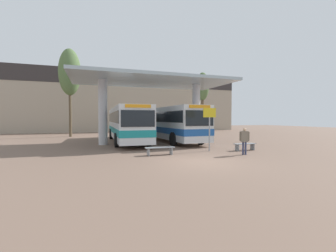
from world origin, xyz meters
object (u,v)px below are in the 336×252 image
at_px(info_sign_platform, 210,120).
at_px(poplar_tree_behind_right, 70,73).
at_px(waiting_bench_near_pillar, 245,145).
at_px(poplar_tree_behind_left, 203,88).
at_px(waiting_bench_mid_platform, 160,149).
at_px(pedestrian_waiting, 244,138).
at_px(transit_bus_center_bay, 172,123).
at_px(transit_bus_left_bay, 127,123).

relative_size(info_sign_platform, poplar_tree_behind_right, 0.27).
height_order(waiting_bench_near_pillar, poplar_tree_behind_right, poplar_tree_behind_right).
bearing_deg(poplar_tree_behind_left, poplar_tree_behind_right, -179.16).
height_order(waiting_bench_near_pillar, waiting_bench_mid_platform, same).
xyz_separation_m(info_sign_platform, poplar_tree_behind_right, (-9.61, 15.58, 5.44)).
bearing_deg(waiting_bench_mid_platform, poplar_tree_behind_left, 55.34).
bearing_deg(info_sign_platform, pedestrian_waiting, -59.34).
height_order(transit_bus_center_bay, poplar_tree_behind_left, poplar_tree_behind_left).
relative_size(transit_bus_left_bay, waiting_bench_near_pillar, 7.97).
distance_m(pedestrian_waiting, poplar_tree_behind_right, 21.63).
bearing_deg(poplar_tree_behind_left, info_sign_platform, -116.12).
bearing_deg(transit_bus_left_bay, poplar_tree_behind_right, -54.77).
relative_size(waiting_bench_near_pillar, waiting_bench_mid_platform, 0.88).
xyz_separation_m(waiting_bench_near_pillar, info_sign_platform, (-2.39, 0.50, 1.67)).
relative_size(pedestrian_waiting, poplar_tree_behind_left, 0.18).
xyz_separation_m(info_sign_platform, pedestrian_waiting, (1.19, -2.00, -1.05)).
xyz_separation_m(transit_bus_left_bay, waiting_bench_mid_platform, (0.71, -8.08, -1.39)).
xyz_separation_m(poplar_tree_behind_left, poplar_tree_behind_right, (-17.37, -0.25, 1.02)).
distance_m(waiting_bench_near_pillar, info_sign_platform, 2.96).
distance_m(waiting_bench_near_pillar, poplar_tree_behind_right, 21.29).
bearing_deg(waiting_bench_mid_platform, pedestrian_waiting, -17.71).
distance_m(info_sign_platform, poplar_tree_behind_left, 18.18).
xyz_separation_m(transit_bus_center_bay, waiting_bench_near_pillar, (2.60, -7.07, -1.42)).
relative_size(pedestrian_waiting, poplar_tree_behind_right, 0.15).
xyz_separation_m(info_sign_platform, poplar_tree_behind_left, (7.76, 15.83, 4.42)).
height_order(transit_bus_center_bay, waiting_bench_mid_platform, transit_bus_center_bay).
height_order(transit_bus_left_bay, poplar_tree_behind_right, poplar_tree_behind_right).
distance_m(waiting_bench_near_pillar, poplar_tree_behind_left, 18.24).
bearing_deg(transit_bus_center_bay, poplar_tree_behind_right, -46.48).
relative_size(transit_bus_left_bay, waiting_bench_mid_platform, 7.04).
distance_m(waiting_bench_near_pillar, waiting_bench_mid_platform, 5.92).
bearing_deg(transit_bus_center_bay, poplar_tree_behind_left, -133.41).
relative_size(waiting_bench_near_pillar, poplar_tree_behind_left, 0.18).
distance_m(waiting_bench_mid_platform, poplar_tree_behind_right, 18.60).
distance_m(poplar_tree_behind_left, poplar_tree_behind_right, 17.40).
distance_m(transit_bus_left_bay, poplar_tree_behind_right, 11.20).
distance_m(transit_bus_center_bay, info_sign_platform, 6.58).
bearing_deg(pedestrian_waiting, poplar_tree_behind_right, 147.35).
distance_m(transit_bus_left_bay, poplar_tree_behind_left, 15.31).
bearing_deg(waiting_bench_mid_platform, transit_bus_left_bay, 95.05).
distance_m(transit_bus_center_bay, waiting_bench_near_pillar, 7.66).
bearing_deg(waiting_bench_near_pillar, waiting_bench_mid_platform, 180.00).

